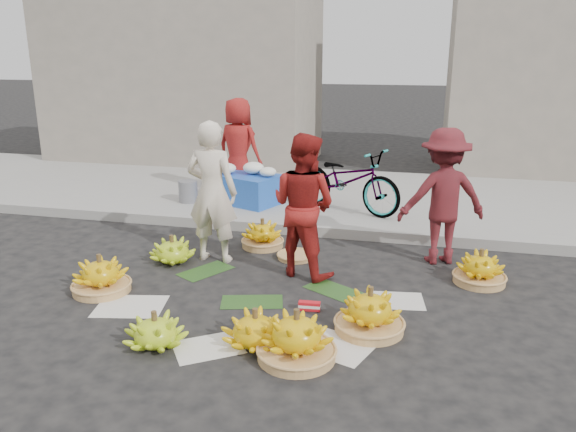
% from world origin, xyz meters
% --- Properties ---
extents(ground, '(80.00, 80.00, 0.00)m').
position_xyz_m(ground, '(0.00, 0.00, 0.00)').
color(ground, black).
rests_on(ground, ground).
extents(curb, '(40.00, 0.25, 0.15)m').
position_xyz_m(curb, '(0.00, 2.20, 0.07)').
color(curb, gray).
rests_on(curb, ground).
extents(sidewalk, '(40.00, 4.00, 0.12)m').
position_xyz_m(sidewalk, '(0.00, 4.30, 0.06)').
color(sidewalk, gray).
rests_on(sidewalk, ground).
extents(building_left, '(6.00, 3.00, 4.00)m').
position_xyz_m(building_left, '(-4.00, 7.20, 2.00)').
color(building_left, gray).
rests_on(building_left, sidewalk).
extents(newspaper_scatter, '(3.20, 1.80, 0.00)m').
position_xyz_m(newspaper_scatter, '(0.00, -0.80, 0.00)').
color(newspaper_scatter, silver).
rests_on(newspaper_scatter, ground).
extents(banana_leaves, '(2.00, 1.00, 0.00)m').
position_xyz_m(banana_leaves, '(-0.10, 0.20, 0.00)').
color(banana_leaves, '#1E4416').
rests_on(banana_leaves, ground).
extents(banana_bunch_0, '(0.63, 0.63, 0.44)m').
position_xyz_m(banana_bunch_0, '(-1.79, -0.33, 0.19)').
color(banana_bunch_0, '#AF7F49').
rests_on(banana_bunch_0, ground).
extents(banana_bunch_1, '(0.66, 0.66, 0.34)m').
position_xyz_m(banana_bunch_1, '(-0.67, -1.28, 0.15)').
color(banana_bunch_1, '#8CB81A').
rests_on(banana_bunch_1, ground).
extents(banana_bunch_2, '(0.77, 0.77, 0.46)m').
position_xyz_m(banana_bunch_2, '(0.61, -1.19, 0.20)').
color(banana_bunch_2, '#AF7F49').
rests_on(banana_bunch_2, ground).
extents(banana_bunch_3, '(0.72, 0.72, 0.36)m').
position_xyz_m(banana_bunch_3, '(0.20, -1.05, 0.16)').
color(banana_bunch_3, '#E7B90B').
rests_on(banana_bunch_3, ground).
extents(banana_bunch_4, '(0.65, 0.65, 0.45)m').
position_xyz_m(banana_bunch_4, '(1.17, -0.54, 0.19)').
color(banana_bunch_4, '#AF7F49').
rests_on(banana_bunch_4, ground).
extents(banana_bunch_5, '(0.58, 0.58, 0.41)m').
position_xyz_m(banana_bunch_5, '(2.28, 0.91, 0.17)').
color(banana_bunch_5, '#AF7F49').
rests_on(banana_bunch_5, ground).
extents(banana_bunch_6, '(0.60, 0.60, 0.36)m').
position_xyz_m(banana_bunch_6, '(-1.41, 0.68, 0.16)').
color(banana_bunch_6, '#8CB81A').
rests_on(banana_bunch_6, ground).
extents(banana_bunch_7, '(0.55, 0.55, 0.40)m').
position_xyz_m(banana_bunch_7, '(-0.48, 1.51, 0.16)').
color(banana_bunch_7, '#AF7F49').
rests_on(banana_bunch_7, ground).
extents(basket_spare, '(0.53, 0.53, 0.05)m').
position_xyz_m(basket_spare, '(0.06, 1.19, 0.03)').
color(basket_spare, '#AF7F49').
rests_on(basket_spare, ground).
extents(incense_stack, '(0.23, 0.09, 0.09)m').
position_xyz_m(incense_stack, '(0.53, -0.25, 0.05)').
color(incense_stack, red).
rests_on(incense_stack, ground).
extents(vendor_cream, '(0.66, 0.45, 1.77)m').
position_xyz_m(vendor_cream, '(-0.94, 0.90, 0.88)').
color(vendor_cream, '#EEE0C8').
rests_on(vendor_cream, ground).
extents(vendor_red, '(0.99, 0.89, 1.68)m').
position_xyz_m(vendor_red, '(0.25, 0.72, 0.84)').
color(vendor_red, '#A21E18').
rests_on(vendor_red, ground).
extents(man_striped, '(1.23, 0.94, 1.68)m').
position_xyz_m(man_striped, '(1.83, 1.52, 0.84)').
color(man_striped, maroon).
rests_on(man_striped, ground).
extents(flower_table, '(1.34, 1.10, 0.67)m').
position_xyz_m(flower_table, '(-1.28, 3.26, 0.40)').
color(flower_table, '#1C4CB6').
rests_on(flower_table, sidewalk).
extents(grey_bucket, '(0.32, 0.32, 0.36)m').
position_xyz_m(grey_bucket, '(-2.22, 3.06, 0.30)').
color(grey_bucket, slate).
rests_on(grey_bucket, sidewalk).
extents(flower_vendor, '(0.94, 0.74, 1.68)m').
position_xyz_m(flower_vendor, '(-1.54, 3.74, 0.96)').
color(flower_vendor, '#A21E18').
rests_on(flower_vendor, sidewalk).
extents(bicycle, '(1.40, 2.00, 1.00)m').
position_xyz_m(bicycle, '(0.42, 3.16, 0.62)').
color(bicycle, gray).
rests_on(bicycle, sidewalk).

